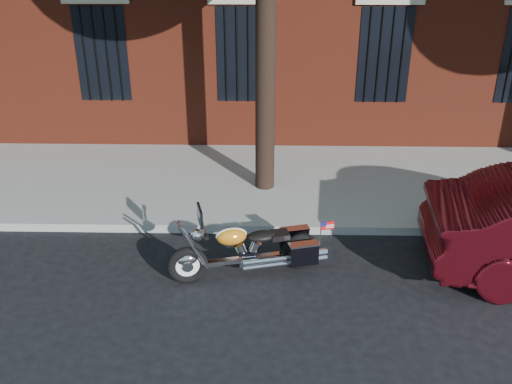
{
  "coord_description": "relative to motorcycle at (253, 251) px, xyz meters",
  "views": [
    {
      "loc": [
        0.55,
        -7.07,
        4.85
      ],
      "look_at": [
        0.38,
        0.8,
        1.03
      ],
      "focal_mm": 40.0,
      "sensor_mm": 36.0,
      "label": 1
    }
  ],
  "objects": [
    {
      "name": "ground",
      "position": [
        -0.35,
        -0.09,
        -0.41
      ],
      "size": [
        120.0,
        120.0,
        0.0
      ],
      "primitive_type": "plane",
      "color": "black",
      "rests_on": "ground"
    },
    {
      "name": "motorcycle",
      "position": [
        0.0,
        0.0,
        0.0
      ],
      "size": [
        2.42,
        1.05,
        1.21
      ],
      "rotation": [
        0.0,
        0.0,
        0.25
      ],
      "color": "black",
      "rests_on": "ground"
    },
    {
      "name": "sidewalk",
      "position": [
        -0.35,
        3.17,
        -0.34
      ],
      "size": [
        40.0,
        3.6,
        0.15
      ],
      "primitive_type": "cube",
      "color": "gray",
      "rests_on": "ground"
    },
    {
      "name": "curb",
      "position": [
        -0.35,
        1.29,
        -0.34
      ],
      "size": [
        40.0,
        0.16,
        0.15
      ],
      "primitive_type": "cube",
      "color": "gray",
      "rests_on": "ground"
    }
  ]
}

